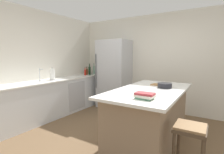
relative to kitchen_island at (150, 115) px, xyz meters
The scene contains 17 objects.
ground_plane 0.74m from the kitchen_island, 132.85° to the right, with size 7.20×7.20×0.00m, color brown.
wall_rear 2.05m from the kitchen_island, 101.96° to the left, with size 6.00×0.10×2.60m, color silver.
wall_left 2.99m from the kitchen_island, behind, with size 0.10×6.00×2.60m, color silver.
counter_run_left 2.49m from the kitchen_island, behind, with size 0.64×3.20×0.91m.
kitchen_island is the anchor object (origin of this frame).
refrigerator 2.21m from the kitchen_island, 138.08° to the left, with size 0.86×0.72×1.94m.
bar_stool 0.94m from the kitchen_island, 40.42° to the right, with size 0.36×0.36×0.67m.
sink_faucet 2.62m from the kitchen_island, behind, with size 0.15×0.05×0.30m.
paper_towel_roll 2.51m from the kitchen_island, behind, with size 0.14×0.14×0.31m.
gin_bottle 2.98m from the kitchen_island, 147.16° to the left, with size 0.06×0.06×0.34m.
vinegar_bottle 3.00m from the kitchen_island, 149.86° to the left, with size 0.05×0.05×0.31m.
wine_bottle 2.90m from the kitchen_island, 150.81° to the left, with size 0.07×0.07×0.34m.
syrup_bottle 2.88m from the kitchen_island, 152.61° to the left, with size 0.07×0.07×0.25m.
hot_sauce_bottle 2.82m from the kitchen_island, 154.40° to the left, with size 0.05×0.05×0.24m.
cookbook_stack 0.86m from the kitchen_island, 76.66° to the right, with size 0.26×0.20×0.08m.
mixing_bowl 0.59m from the kitchen_island, 56.34° to the left, with size 0.25×0.25×0.08m.
cutting_board 0.66m from the kitchen_island, 88.36° to the left, with size 0.30×0.23×0.02m.
Camera 1 is at (1.33, -2.31, 1.48)m, focal length 27.06 mm.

